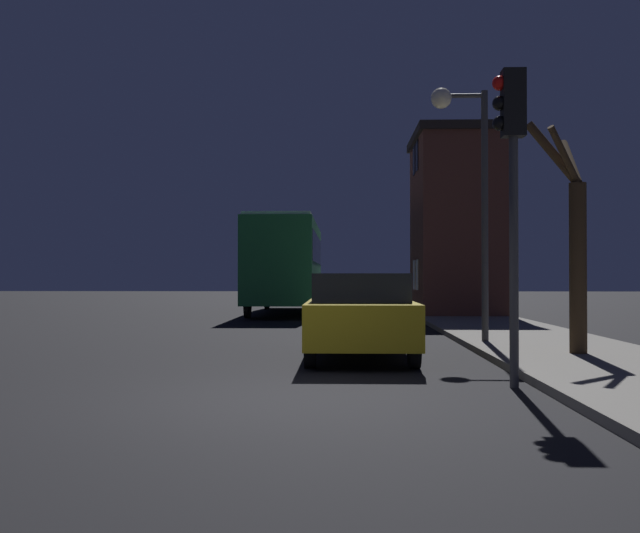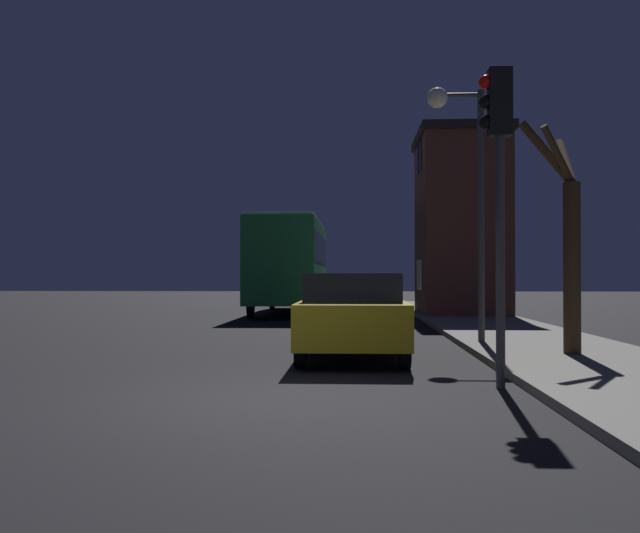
{
  "view_description": "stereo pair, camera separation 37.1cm",
  "coord_description": "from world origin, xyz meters",
  "px_view_note": "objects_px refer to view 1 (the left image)",
  "views": [
    {
      "loc": [
        0.71,
        -8.51,
        1.48
      ],
      "look_at": [
        0.12,
        11.11,
        1.74
      ],
      "focal_mm": 40.0,
      "sensor_mm": 36.0,
      "label": 1
    },
    {
      "loc": [
        1.08,
        -8.49,
        1.48
      ],
      "look_at": [
        0.12,
        11.11,
        1.74
      ],
      "focal_mm": 40.0,
      "sensor_mm": 36.0,
      "label": 2
    }
  ],
  "objects_px": {
    "streetlamp": "(465,161)",
    "traffic_light": "(511,159)",
    "bus": "(287,259)",
    "car_near_lane": "(360,314)",
    "car_mid_lane": "(354,301)",
    "bare_tree": "(574,239)",
    "car_far_lane": "(352,294)"
  },
  "relations": [
    {
      "from": "streetlamp",
      "to": "bare_tree",
      "type": "distance_m",
      "value": 3.21
    },
    {
      "from": "traffic_light",
      "to": "bus",
      "type": "xyz_separation_m",
      "value": [
        -4.45,
        18.75,
        -0.89
      ]
    },
    {
      "from": "bare_tree",
      "to": "bus",
      "type": "height_order",
      "value": "bare_tree"
    },
    {
      "from": "bus",
      "to": "car_near_lane",
      "type": "bearing_deg",
      "value": -80.77
    },
    {
      "from": "traffic_light",
      "to": "bare_tree",
      "type": "xyz_separation_m",
      "value": [
        1.85,
        3.18,
        -0.91
      ]
    },
    {
      "from": "car_far_lane",
      "to": "traffic_light",
      "type": "bearing_deg",
      "value": -84.17
    },
    {
      "from": "bus",
      "to": "car_mid_lane",
      "type": "height_order",
      "value": "bus"
    },
    {
      "from": "streetlamp",
      "to": "traffic_light",
      "type": "height_order",
      "value": "streetlamp"
    },
    {
      "from": "bare_tree",
      "to": "car_near_lane",
      "type": "distance_m",
      "value": 4.01
    },
    {
      "from": "car_far_lane",
      "to": "bus",
      "type": "bearing_deg",
      "value": 169.92
    },
    {
      "from": "bus",
      "to": "car_far_lane",
      "type": "xyz_separation_m",
      "value": [
        2.58,
        -0.46,
        -1.4
      ]
    },
    {
      "from": "bus",
      "to": "car_far_lane",
      "type": "bearing_deg",
      "value": -10.08
    },
    {
      "from": "car_mid_lane",
      "to": "traffic_light",
      "type": "bearing_deg",
      "value": -79.2
    },
    {
      "from": "streetlamp",
      "to": "bus",
      "type": "bearing_deg",
      "value": 109.69
    },
    {
      "from": "streetlamp",
      "to": "traffic_light",
      "type": "distance_m",
      "value": 5.47
    },
    {
      "from": "bare_tree",
      "to": "car_mid_lane",
      "type": "distance_m",
      "value": 7.96
    },
    {
      "from": "traffic_light",
      "to": "car_far_lane",
      "type": "distance_m",
      "value": 18.53
    },
    {
      "from": "streetlamp",
      "to": "bus",
      "type": "distance_m",
      "value": 14.29
    },
    {
      "from": "car_near_lane",
      "to": "car_mid_lane",
      "type": "xyz_separation_m",
      "value": [
        0.01,
        6.78,
        -0.02
      ]
    },
    {
      "from": "traffic_light",
      "to": "car_near_lane",
      "type": "relative_size",
      "value": 0.98
    },
    {
      "from": "bare_tree",
      "to": "car_far_lane",
      "type": "relative_size",
      "value": 1.01
    },
    {
      "from": "traffic_light",
      "to": "car_far_lane",
      "type": "xyz_separation_m",
      "value": [
        -1.87,
        18.29,
        -2.28
      ]
    },
    {
      "from": "bare_tree",
      "to": "car_mid_lane",
      "type": "height_order",
      "value": "bare_tree"
    },
    {
      "from": "bus",
      "to": "car_near_lane",
      "type": "distance_m",
      "value": 15.73
    },
    {
      "from": "traffic_light",
      "to": "bare_tree",
      "type": "relative_size",
      "value": 1.03
    },
    {
      "from": "streetlamp",
      "to": "car_far_lane",
      "type": "xyz_separation_m",
      "value": [
        -2.2,
        12.89,
        -3.12
      ]
    },
    {
      "from": "streetlamp",
      "to": "car_near_lane",
      "type": "xyz_separation_m",
      "value": [
        -2.26,
        -2.11,
        -3.08
      ]
    },
    {
      "from": "bare_tree",
      "to": "car_mid_lane",
      "type": "bearing_deg",
      "value": 118.72
    },
    {
      "from": "car_near_lane",
      "to": "bus",
      "type": "bearing_deg",
      "value": 99.23
    },
    {
      "from": "streetlamp",
      "to": "car_far_lane",
      "type": "relative_size",
      "value": 1.3
    },
    {
      "from": "car_near_lane",
      "to": "car_mid_lane",
      "type": "relative_size",
      "value": 1.09
    },
    {
      "from": "car_near_lane",
      "to": "bare_tree",
      "type": "bearing_deg",
      "value": -1.59
    }
  ]
}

